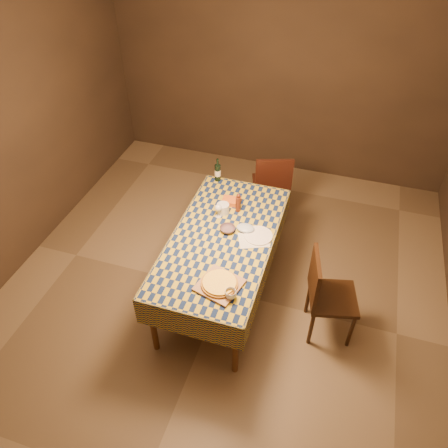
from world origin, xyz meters
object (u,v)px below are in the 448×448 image
object	(u,v)px
wine_bottle	(218,172)
pizza	(219,283)
cutting_board	(219,285)
dining_table	(222,244)
chair_right	(325,292)
bowl	(228,229)
chair_far	(272,184)
white_plate	(258,236)

from	to	relation	value
wine_bottle	pizza	bearing A→B (deg)	-71.33
cutting_board	pizza	world-z (taller)	pizza
dining_table	chair_right	world-z (taller)	chair_right
bowl	chair_far	world-z (taller)	chair_far
bowl	dining_table	bearing A→B (deg)	-99.87
dining_table	pizza	world-z (taller)	pizza
pizza	bowl	xyz separation A→B (m)	(-0.14, 0.67, -0.01)
dining_table	wine_bottle	world-z (taller)	wine_bottle
cutting_board	wine_bottle	bearing A→B (deg)	108.67
white_plate	chair_far	xyz separation A→B (m)	(-0.12, 1.19, -0.26)
dining_table	white_plate	size ratio (longest dim) A/B	6.86
bowl	chair_far	size ratio (longest dim) A/B	0.16
dining_table	wine_bottle	bearing A→B (deg)	110.82
cutting_board	white_plate	distance (m)	0.71
cutting_board	chair_right	distance (m)	0.99
bowl	wine_bottle	distance (m)	0.84
white_plate	chair_right	world-z (taller)	chair_right
wine_bottle	white_plate	distance (m)	0.99
dining_table	chair_right	xyz separation A→B (m)	(1.01, -0.15, -0.17)
bowl	chair_far	bearing A→B (deg)	81.74
pizza	wine_bottle	size ratio (longest dim) A/B	1.25
bowl	chair_right	world-z (taller)	chair_right
wine_bottle	white_plate	bearing A→B (deg)	-49.09
cutting_board	pizza	xyz separation A→B (m)	(0.00, 0.00, 0.03)
dining_table	chair_far	world-z (taller)	chair_far
white_plate	chair_far	bearing A→B (deg)	95.92
cutting_board	bowl	size ratio (longest dim) A/B	2.27
wine_bottle	chair_far	size ratio (longest dim) A/B	0.29
chair_right	chair_far	bearing A→B (deg)	119.27
cutting_board	pizza	distance (m)	0.03
chair_far	bowl	bearing A→B (deg)	-98.26
wine_bottle	bowl	bearing A→B (deg)	-65.44
chair_far	chair_right	xyz separation A→B (m)	(0.82, -1.46, 0.00)
white_plate	dining_table	bearing A→B (deg)	-158.91
chair_right	dining_table	bearing A→B (deg)	171.45
dining_table	chair_far	size ratio (longest dim) A/B	1.98
cutting_board	white_plate	bearing A→B (deg)	76.78
bowl	chair_right	bearing A→B (deg)	-14.53
wine_bottle	cutting_board	bearing A→B (deg)	-71.33
chair_far	pizza	bearing A→B (deg)	-91.17
cutting_board	bowl	world-z (taller)	bowl
bowl	cutting_board	bearing A→B (deg)	-78.53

